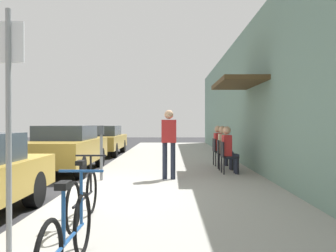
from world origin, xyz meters
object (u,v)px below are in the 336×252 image
(street_sign, at_px, (9,110))
(bicycle_0, at_px, (69,237))
(cafe_chair_0, at_px, (227,155))
(seated_patron_1, at_px, (224,146))
(parked_car_2, at_px, (102,140))
(seated_patron_0, at_px, (229,148))
(parking_meter, at_px, (101,148))
(seated_patron_2, at_px, (220,144))
(parked_car_1, at_px, (66,148))
(bicycle_1, at_px, (83,197))
(cafe_chair_1, at_px, (222,153))
(pedestrian_standing, at_px, (169,139))
(cafe_chair_2, at_px, (218,150))

(street_sign, height_order, bicycle_0, street_sign)
(cafe_chair_0, relative_size, seated_patron_1, 0.67)
(parked_car_2, xyz_separation_m, seated_patron_0, (4.81, -7.13, 0.10))
(parking_meter, bearing_deg, seated_patron_2, 42.98)
(parked_car_1, distance_m, bicycle_1, 6.41)
(cafe_chair_1, bearing_deg, cafe_chair_0, -90.00)
(parked_car_1, bearing_deg, pedestrian_standing, -34.63)
(parked_car_1, height_order, parking_meter, parking_meter)
(parked_car_2, distance_m, seated_patron_2, 7.13)
(parking_meter, xyz_separation_m, cafe_chair_1, (3.20, 2.01, -0.26))
(seated_patron_2, bearing_deg, cafe_chair_0, -91.84)
(bicycle_0, height_order, bicycle_1, same)
(seated_patron_0, height_order, cafe_chair_1, seated_patron_0)
(seated_patron_0, height_order, pedestrian_standing, pedestrian_standing)
(seated_patron_0, relative_size, cafe_chair_1, 1.48)
(parked_car_2, distance_m, seated_patron_0, 8.60)
(bicycle_1, distance_m, seated_patron_2, 7.32)
(cafe_chair_1, xyz_separation_m, seated_patron_2, (0.06, 1.03, 0.19))
(bicycle_1, bearing_deg, pedestrian_standing, 73.25)
(parked_car_1, relative_size, cafe_chair_0, 5.06)
(parked_car_2, xyz_separation_m, pedestrian_standing, (3.18, -8.14, 0.41))
(seated_patron_0, bearing_deg, seated_patron_1, 90.00)
(bicycle_0, bearing_deg, parked_car_2, 99.47)
(cafe_chair_0, distance_m, cafe_chair_2, 1.87)
(street_sign, bearing_deg, seated_patron_2, 67.35)
(parked_car_2, bearing_deg, parked_car_1, -90.00)
(bicycle_1, height_order, cafe_chair_0, bicycle_1)
(parking_meter, bearing_deg, bicycle_1, -82.94)
(parking_meter, bearing_deg, street_sign, -90.59)
(parked_car_1, bearing_deg, cafe_chair_0, -14.12)
(seated_patron_0, relative_size, seated_patron_2, 1.00)
(pedestrian_standing, bearing_deg, cafe_chair_1, 49.48)
(bicycle_1, bearing_deg, parking_meter, 97.06)
(bicycle_0, height_order, cafe_chair_2, bicycle_0)
(seated_patron_1, height_order, cafe_chair_2, seated_patron_1)
(parked_car_1, bearing_deg, cafe_chair_1, -4.27)
(parked_car_2, distance_m, street_sign, 13.32)
(cafe_chair_0, bearing_deg, parking_meter, -159.95)
(bicycle_0, bearing_deg, parking_meter, 97.80)
(seated_patron_1, xyz_separation_m, seated_patron_2, (0.00, 1.03, 0.00))
(seated_patron_1, bearing_deg, cafe_chair_2, 93.34)
(parked_car_1, height_order, pedestrian_standing, pedestrian_standing)
(cafe_chair_1, bearing_deg, street_sign, -115.22)
(bicycle_0, bearing_deg, street_sign, 143.73)
(parking_meter, xyz_separation_m, seated_patron_0, (3.26, 1.17, -0.07))
(seated_patron_2, bearing_deg, bicycle_0, -106.41)
(bicycle_1, xyz_separation_m, cafe_chair_1, (2.74, 5.72, 0.14))
(bicycle_0, xyz_separation_m, cafe_chair_1, (2.45, 7.49, 0.14))
(parked_car_1, relative_size, pedestrian_standing, 2.59)
(street_sign, height_order, seated_patron_0, street_sign)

